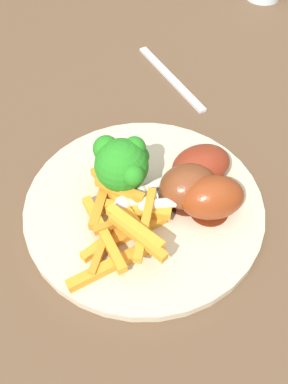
% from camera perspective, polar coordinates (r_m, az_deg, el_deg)
% --- Properties ---
extents(ground_plane, '(6.00, 6.00, 0.00)m').
position_cam_1_polar(ground_plane, '(1.21, 2.22, -21.13)').
color(ground_plane, gray).
extents(dining_table, '(1.09, 0.75, 0.74)m').
position_cam_1_polar(dining_table, '(0.65, 3.89, -3.47)').
color(dining_table, brown).
rests_on(dining_table, ground_plane).
extents(dinner_plate, '(0.29, 0.29, 0.01)m').
position_cam_1_polar(dinner_plate, '(0.51, -0.00, -1.87)').
color(dinner_plate, beige).
rests_on(dinner_plate, dining_table).
extents(broccoli_floret_front, '(0.04, 0.04, 0.06)m').
position_cam_1_polar(broccoli_floret_front, '(0.49, -3.11, 3.90)').
color(broccoli_floret_front, '#779F5F').
rests_on(broccoli_floret_front, dinner_plate).
extents(broccoli_floret_middle, '(0.07, 0.06, 0.08)m').
position_cam_1_polar(broccoli_floret_middle, '(0.48, -2.92, 3.99)').
color(broccoli_floret_middle, '#74A757').
rests_on(broccoli_floret_middle, dinner_plate).
extents(carrot_fries_pile, '(0.15, 0.12, 0.04)m').
position_cam_1_polar(carrot_fries_pile, '(0.46, -3.25, -4.72)').
color(carrot_fries_pile, orange).
rests_on(carrot_fries_pile, dinner_plate).
extents(chicken_drumstick_near, '(0.05, 0.12, 0.05)m').
position_cam_1_polar(chicken_drumstick_near, '(0.48, 8.72, -0.81)').
color(chicken_drumstick_near, '#5E1F0D').
rests_on(chicken_drumstick_near, dinner_plate).
extents(chicken_drumstick_far, '(0.07, 0.12, 0.05)m').
position_cam_1_polar(chicken_drumstick_far, '(0.49, 5.43, 0.61)').
color(chicken_drumstick_far, '#502010').
rests_on(chicken_drumstick_far, dinner_plate).
extents(chicken_drumstick_extra, '(0.08, 0.13, 0.04)m').
position_cam_1_polar(chicken_drumstick_extra, '(0.52, 7.29, 3.41)').
color(chicken_drumstick_extra, '#59180D').
rests_on(chicken_drumstick_extra, dinner_plate).
extents(fork, '(0.18, 0.08, 0.00)m').
position_cam_1_polar(fork, '(0.70, 3.63, 15.27)').
color(fork, silver).
rests_on(fork, dining_table).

